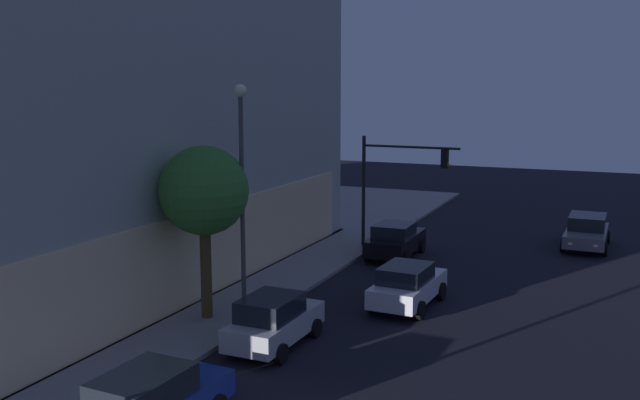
# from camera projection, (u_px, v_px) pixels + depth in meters

# --- Properties ---
(traffic_light_far_corner) EXTENTS (0.37, 5.01, 5.63)m
(traffic_light_far_corner) POSITION_uv_depth(u_px,v_px,m) (395.00, 174.00, 34.93)
(traffic_light_far_corner) COLOR black
(traffic_light_far_corner) RESTS_ON sidewalk_corner
(street_lamp_sidewalk) EXTENTS (0.44, 0.44, 8.18)m
(street_lamp_sidewalk) POSITION_uv_depth(u_px,v_px,m) (242.00, 174.00, 24.20)
(street_lamp_sidewalk) COLOR #454545
(street_lamp_sidewalk) RESTS_ON sidewalk_corner
(sidewalk_tree) EXTENTS (3.12, 3.12, 6.10)m
(sidewalk_tree) POSITION_uv_depth(u_px,v_px,m) (204.00, 192.00, 24.23)
(sidewalk_tree) COLOR #4C401E
(sidewalk_tree) RESTS_ON sidewalk_corner
(car_silver) EXTENTS (4.03, 1.99, 1.71)m
(car_silver) POSITION_uv_depth(u_px,v_px,m) (274.00, 321.00, 22.39)
(car_silver) COLOR #B7BABF
(car_silver) RESTS_ON ground
(car_white) EXTENTS (4.34, 2.19, 1.66)m
(car_white) POSITION_uv_depth(u_px,v_px,m) (408.00, 285.00, 26.45)
(car_white) COLOR silver
(car_white) RESTS_ON ground
(car_black) EXTENTS (4.50, 2.17, 1.70)m
(car_black) POSITION_uv_depth(u_px,v_px,m) (395.00, 240.00, 34.12)
(car_black) COLOR black
(car_black) RESTS_ON ground
(car_grey) EXTENTS (4.82, 2.24, 1.65)m
(car_grey) POSITION_uv_depth(u_px,v_px,m) (587.00, 231.00, 36.22)
(car_grey) COLOR slate
(car_grey) RESTS_ON ground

